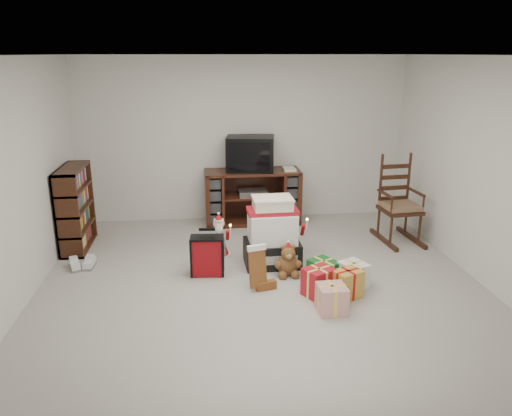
{
  "coord_description": "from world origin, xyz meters",
  "views": [
    {
      "loc": [
        -0.61,
        -5.1,
        2.52
      ],
      "look_at": [
        0.0,
        0.6,
        0.74
      ],
      "focal_mm": 35.0,
      "sensor_mm": 36.0,
      "label": 1
    }
  ],
  "objects_px": {
    "rocking_chair": "(398,210)",
    "gift_cluster": "(332,282)",
    "gift_pile": "(272,236)",
    "red_suitcase": "(207,256)",
    "bookshelf": "(76,209)",
    "santa_figurine": "(293,236)",
    "mrs_claus_figurine": "(219,240)",
    "teddy_bear": "(288,262)",
    "crt_television": "(250,153)",
    "sneaker_pair": "(82,265)",
    "tv_stand": "(253,197)"
  },
  "relations": [
    {
      "from": "rocking_chair",
      "to": "gift_cluster",
      "type": "distance_m",
      "value": 2.06
    },
    {
      "from": "gift_pile",
      "to": "red_suitcase",
      "type": "height_order",
      "value": "gift_pile"
    },
    {
      "from": "bookshelf",
      "to": "gift_pile",
      "type": "distance_m",
      "value": 2.67
    },
    {
      "from": "santa_figurine",
      "to": "mrs_claus_figurine",
      "type": "distance_m",
      "value": 0.96
    },
    {
      "from": "gift_cluster",
      "to": "bookshelf",
      "type": "bearing_deg",
      "value": 150.65
    },
    {
      "from": "teddy_bear",
      "to": "mrs_claus_figurine",
      "type": "relative_size",
      "value": 0.64
    },
    {
      "from": "teddy_bear",
      "to": "crt_television",
      "type": "bearing_deg",
      "value": 96.99
    },
    {
      "from": "rocking_chair",
      "to": "teddy_bear",
      "type": "distance_m",
      "value": 2.02
    },
    {
      "from": "gift_pile",
      "to": "mrs_claus_figurine",
      "type": "relative_size",
      "value": 1.44
    },
    {
      "from": "crt_television",
      "to": "rocking_chair",
      "type": "bearing_deg",
      "value": -17.98
    },
    {
      "from": "teddy_bear",
      "to": "bookshelf",
      "type": "bearing_deg",
      "value": 155.84
    },
    {
      "from": "bookshelf",
      "to": "santa_figurine",
      "type": "xyz_separation_m",
      "value": [
        2.84,
        -0.54,
        -0.28
      ]
    },
    {
      "from": "sneaker_pair",
      "to": "red_suitcase",
      "type": "bearing_deg",
      "value": -24.45
    },
    {
      "from": "teddy_bear",
      "to": "crt_television",
      "type": "relative_size",
      "value": 0.49
    },
    {
      "from": "bookshelf",
      "to": "gift_cluster",
      "type": "relative_size",
      "value": 1.22
    },
    {
      "from": "red_suitcase",
      "to": "mrs_claus_figurine",
      "type": "bearing_deg",
      "value": 77.63
    },
    {
      "from": "rocking_chair",
      "to": "crt_television",
      "type": "distance_m",
      "value": 2.3
    },
    {
      "from": "tv_stand",
      "to": "mrs_claus_figurine",
      "type": "height_order",
      "value": "tv_stand"
    },
    {
      "from": "gift_pile",
      "to": "sneaker_pair",
      "type": "bearing_deg",
      "value": 175.21
    },
    {
      "from": "rocking_chair",
      "to": "teddy_bear",
      "type": "relative_size",
      "value": 3.31
    },
    {
      "from": "mrs_claus_figurine",
      "to": "gift_pile",
      "type": "bearing_deg",
      "value": -26.06
    },
    {
      "from": "santa_figurine",
      "to": "crt_television",
      "type": "distance_m",
      "value": 1.64
    },
    {
      "from": "red_suitcase",
      "to": "santa_figurine",
      "type": "distance_m",
      "value": 1.25
    },
    {
      "from": "rocking_chair",
      "to": "sneaker_pair",
      "type": "bearing_deg",
      "value": -178.19
    },
    {
      "from": "santa_figurine",
      "to": "gift_cluster",
      "type": "xyz_separation_m",
      "value": [
        0.22,
        -1.19,
        -0.11
      ]
    },
    {
      "from": "rocking_chair",
      "to": "tv_stand",
      "type": "bearing_deg",
      "value": 148.35
    },
    {
      "from": "santa_figurine",
      "to": "gift_cluster",
      "type": "height_order",
      "value": "santa_figurine"
    },
    {
      "from": "gift_pile",
      "to": "red_suitcase",
      "type": "relative_size",
      "value": 1.51
    },
    {
      "from": "rocking_chair",
      "to": "crt_television",
      "type": "xyz_separation_m",
      "value": [
        -1.97,
        0.99,
        0.65
      ]
    },
    {
      "from": "tv_stand",
      "to": "rocking_chair",
      "type": "height_order",
      "value": "rocking_chair"
    },
    {
      "from": "teddy_bear",
      "to": "mrs_claus_figurine",
      "type": "bearing_deg",
      "value": 140.36
    },
    {
      "from": "gift_pile",
      "to": "teddy_bear",
      "type": "distance_m",
      "value": 0.42
    },
    {
      "from": "bookshelf",
      "to": "gift_cluster",
      "type": "height_order",
      "value": "bookshelf"
    },
    {
      "from": "bookshelf",
      "to": "rocking_chair",
      "type": "bearing_deg",
      "value": -2.3
    },
    {
      "from": "tv_stand",
      "to": "crt_television",
      "type": "distance_m",
      "value": 0.67
    },
    {
      "from": "gift_pile",
      "to": "teddy_bear",
      "type": "xyz_separation_m",
      "value": [
        0.14,
        -0.33,
        -0.2
      ]
    },
    {
      "from": "rocking_chair",
      "to": "santa_figurine",
      "type": "xyz_separation_m",
      "value": [
        -1.55,
        -0.36,
        -0.18
      ]
    },
    {
      "from": "gift_pile",
      "to": "red_suitcase",
      "type": "distance_m",
      "value": 0.84
    },
    {
      "from": "tv_stand",
      "to": "sneaker_pair",
      "type": "distance_m",
      "value": 2.73
    },
    {
      "from": "teddy_bear",
      "to": "red_suitcase",
      "type": "bearing_deg",
      "value": 173.34
    },
    {
      "from": "santa_figurine",
      "to": "mrs_claus_figurine",
      "type": "xyz_separation_m",
      "value": [
        -0.96,
        -0.01,
        -0.02
      ]
    },
    {
      "from": "tv_stand",
      "to": "bookshelf",
      "type": "distance_m",
      "value": 2.57
    },
    {
      "from": "rocking_chair",
      "to": "teddy_bear",
      "type": "xyz_separation_m",
      "value": [
        -1.73,
        -1.02,
        -0.26
      ]
    },
    {
      "from": "gift_cluster",
      "to": "rocking_chair",
      "type": "bearing_deg",
      "value": 49.45
    },
    {
      "from": "santa_figurine",
      "to": "crt_television",
      "type": "xyz_separation_m",
      "value": [
        -0.43,
        1.35,
        0.83
      ]
    },
    {
      "from": "mrs_claus_figurine",
      "to": "crt_television",
      "type": "relative_size",
      "value": 0.77
    },
    {
      "from": "bookshelf",
      "to": "santa_figurine",
      "type": "height_order",
      "value": "bookshelf"
    },
    {
      "from": "teddy_bear",
      "to": "gift_cluster",
      "type": "xyz_separation_m",
      "value": [
        0.4,
        -0.53,
        -0.03
      ]
    },
    {
      "from": "teddy_bear",
      "to": "santa_figurine",
      "type": "relative_size",
      "value": 0.59
    },
    {
      "from": "red_suitcase",
      "to": "mrs_claus_figurine",
      "type": "xyz_separation_m",
      "value": [
        0.16,
        0.54,
        -0.02
      ]
    }
  ]
}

